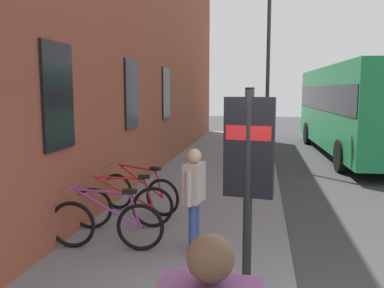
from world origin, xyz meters
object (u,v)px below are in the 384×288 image
at_px(bicycle_end_of_row, 106,224).
at_px(bicycle_under_window, 140,193).
at_px(street_lamp, 268,63).
at_px(pedestrian_by_facade, 194,189).
at_px(transit_info_sign, 248,162).
at_px(bicycle_nearest_sign, 123,206).
at_px(city_bus, 355,106).

bearing_deg(bicycle_end_of_row, bicycle_under_window, 1.79).
bearing_deg(bicycle_end_of_row, street_lamp, -16.70).
xyz_separation_m(pedestrian_by_facade, street_lamp, (7.93, -1.11, 2.31)).
bearing_deg(transit_info_sign, bicycle_nearest_sign, 46.09).
bearing_deg(bicycle_nearest_sign, city_bus, -30.70).
bearing_deg(bicycle_under_window, bicycle_nearest_sign, 179.04).
xyz_separation_m(bicycle_nearest_sign, street_lamp, (7.12, -2.50, 2.86)).
xyz_separation_m(bicycle_end_of_row, pedestrian_by_facade, (0.14, -1.31, 0.55)).
height_order(bicycle_nearest_sign, city_bus, city_bus).
distance_m(bicycle_under_window, transit_info_sign, 3.94).
relative_size(city_bus, street_lamp, 1.92).
distance_m(bicycle_under_window, street_lamp, 7.25).
bearing_deg(city_bus, bicycle_nearest_sign, 149.30).
bearing_deg(city_bus, transit_info_sign, 163.13).
distance_m(bicycle_end_of_row, city_bus, 12.23).
xyz_separation_m(bicycle_under_window, pedestrian_by_facade, (-1.75, -1.37, 0.55)).
relative_size(bicycle_under_window, transit_info_sign, 0.71).
distance_m(bicycle_end_of_row, pedestrian_by_facade, 1.42).
height_order(city_bus, street_lamp, street_lamp).
bearing_deg(transit_info_sign, bicycle_end_of_row, 61.33).
distance_m(bicycle_under_window, pedestrian_by_facade, 2.29).
bearing_deg(pedestrian_by_facade, city_bus, -22.65).
relative_size(pedestrian_by_facade, street_lamp, 0.28).
bearing_deg(pedestrian_by_facade, street_lamp, -8.00).
xyz_separation_m(bicycle_end_of_row, transit_info_sign, (-1.16, -2.12, 1.21)).
relative_size(bicycle_nearest_sign, street_lamp, 0.31).
relative_size(transit_info_sign, city_bus, 0.23).
xyz_separation_m(bicycle_nearest_sign, pedestrian_by_facade, (-0.82, -1.38, 0.55)).
xyz_separation_m(bicycle_nearest_sign, transit_info_sign, (-2.11, -2.20, 1.21)).
distance_m(bicycle_end_of_row, bicycle_under_window, 1.89).
relative_size(bicycle_under_window, pedestrian_by_facade, 1.11).
distance_m(bicycle_end_of_row, street_lamp, 8.90).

